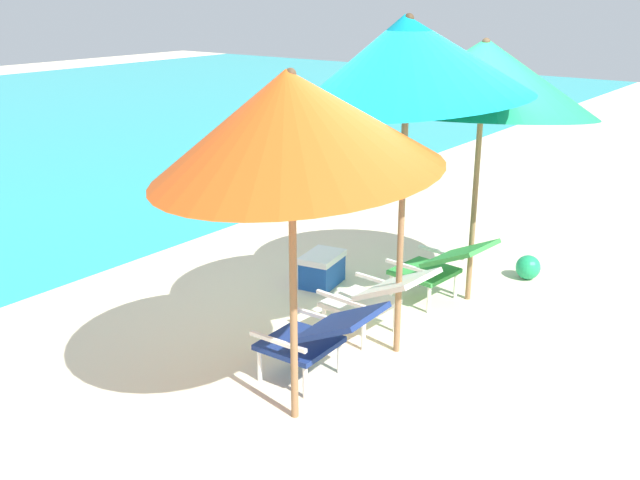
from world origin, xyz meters
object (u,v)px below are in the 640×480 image
beach_umbrella_center (408,60)px  beach_ball (528,267)px  lounge_chair_left (319,334)px  beach_umbrella_left (291,122)px  lounge_chair_right (441,263)px  beach_umbrella_right (484,77)px  lounge_chair_center (377,295)px  cooler_box (322,269)px

beach_umbrella_center → beach_ball: beach_umbrella_center is taller
lounge_chair_left → beach_umbrella_left: size_ratio=0.35×
lounge_chair_right → beach_umbrella_center: size_ratio=0.34×
beach_umbrella_right → beach_ball: bearing=-17.1°
beach_umbrella_left → beach_umbrella_right: size_ratio=0.98×
lounge_chair_left → beach_ball: lounge_chair_left is taller
lounge_chair_right → beach_umbrella_right: bearing=-30.1°
lounge_chair_left → beach_umbrella_right: 2.67m
lounge_chair_center → beach_ball: 2.13m
beach_umbrella_left → beach_umbrella_center: bearing=-2.5°
beach_umbrella_center → beach_umbrella_right: 1.32m
beach_umbrella_left → beach_umbrella_center: size_ratio=0.95×
lounge_chair_left → lounge_chair_center: 0.86m
beach_umbrella_left → beach_ball: (3.36, -0.30, -1.90)m
lounge_chair_left → beach_umbrella_center: size_ratio=0.33×
beach_umbrella_center → beach_ball: (2.12, -0.25, -2.17)m
beach_umbrella_right → lounge_chair_right: bearing=149.9°
lounge_chair_center → beach_umbrella_center: size_ratio=0.34×
lounge_chair_center → beach_umbrella_center: 1.91m
lounge_chair_right → lounge_chair_left: bearing=179.3°
lounge_chair_center → beach_umbrella_right: beach_umbrella_right is taller
lounge_chair_center → beach_umbrella_left: beach_umbrella_left is taller
beach_umbrella_left → beach_umbrella_right: bearing=-1.1°
lounge_chair_left → lounge_chair_center: same height
lounge_chair_left → beach_umbrella_left: (-0.45, -0.13, 1.62)m
lounge_chair_center → beach_ball: bearing=-13.4°
beach_ball → cooler_box: bearing=131.2°
lounge_chair_center → beach_umbrella_left: size_ratio=0.36×
lounge_chair_left → cooler_box: bearing=36.2°
lounge_chair_right → beach_umbrella_center: bearing=-170.7°
lounge_chair_left → beach_ball: 2.96m
lounge_chair_right → beach_umbrella_left: 2.78m
beach_umbrella_center → cooler_box: bearing=60.3°
cooler_box → beach_ball: bearing=-48.8°
lounge_chair_left → lounge_chair_center: (0.86, 0.05, 0.00)m
lounge_chair_left → beach_ball: bearing=-8.5°
beach_umbrella_right → beach_umbrella_left: bearing=178.9°
lounge_chair_left → lounge_chair_center: bearing=3.5°
beach_umbrella_left → cooler_box: 3.00m
lounge_chair_left → beach_umbrella_right: bearing=-5.0°
lounge_chair_center → cooler_box: (0.68, 1.08, -0.24)m
beach_umbrella_center → cooler_box: (0.75, 1.32, -2.13)m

